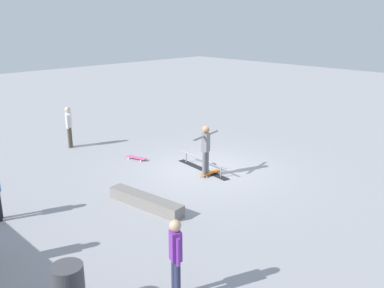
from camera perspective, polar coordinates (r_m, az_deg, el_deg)
name	(u,v)px	position (r m, az deg, el deg)	size (l,w,h in m)	color
ground_plane	(207,171)	(13.93, 2.11, -3.67)	(60.00, 60.00, 0.00)	#9E9EA3
grind_rail	(203,165)	(13.98, 1.47, -2.84)	(2.43, 0.50, 0.39)	black
skate_ledge	(146,201)	(11.39, -6.33, -7.75)	(2.41, 0.40, 0.32)	gray
skater_main	(206,147)	(13.15, 1.87, -0.48)	(0.33, 1.33, 1.66)	slate
skateboard_main	(210,173)	(13.56, 2.52, -3.92)	(0.29, 0.81, 0.09)	orange
bystander_purple_shirt	(176,255)	(7.61, -2.24, -14.87)	(0.35, 0.25, 1.57)	#2D3351
bystander_white_shirt	(69,125)	(16.86, -16.39, 2.54)	(0.30, 0.31, 1.61)	brown
loose_skateboard_pink	(136,158)	(15.12, -7.56, -1.84)	(0.82, 0.41, 0.09)	#E05993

